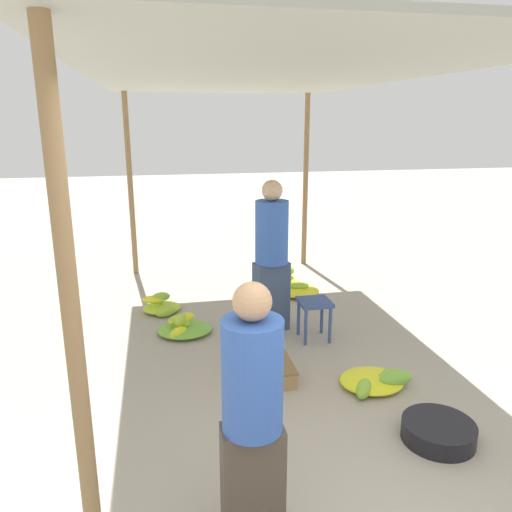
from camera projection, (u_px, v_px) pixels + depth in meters
The scene contains 14 objects.
canopy_post_front_left at pixel (76, 357), 2.13m from camera, with size 0.08×0.08×2.71m, color olive.
canopy_post_back_left at pixel (130, 186), 7.45m from camera, with size 0.08×0.08×2.71m, color olive.
canopy_post_back_right at pixel (306, 182), 7.97m from camera, with size 0.08×0.08×2.71m, color olive.
canopy_tarp at pixel (257, 75), 4.68m from camera, with size 3.13×6.04×0.04m, color #9EA399.
vendor_foreground at pixel (252, 414), 2.68m from camera, with size 0.35×0.33×1.55m.
stool at pixel (314, 308), 5.39m from camera, with size 0.34×0.34×0.45m.
basin_black at pixel (438, 431), 3.74m from camera, with size 0.54×0.54×0.15m.
banana_pile_left_0 at pixel (183, 327), 5.59m from camera, with size 0.61×0.57×0.25m.
banana_pile_left_1 at pixel (161, 306), 6.21m from camera, with size 0.48×0.50×0.26m.
banana_pile_right_0 at pixel (378, 380), 4.48m from camera, with size 0.66×0.56×0.17m.
banana_pile_right_1 at pixel (299, 290), 6.86m from camera, with size 0.59×0.61×0.17m.
banana_pile_right_2 at pixel (283, 275), 7.41m from camera, with size 0.46×0.45×0.24m.
crate_near at pixel (266, 371), 4.61m from camera, with size 0.49×0.49×0.17m.
shopper_walking_mid at pixel (272, 255), 5.50m from camera, with size 0.44×0.44×1.71m.
Camera 1 is at (-0.99, -1.75, 2.34)m, focal length 35.00 mm.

